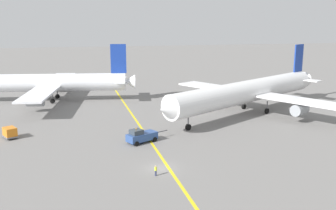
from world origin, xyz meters
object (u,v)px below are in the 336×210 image
object	(u,v)px
airliner_being_pushed	(249,92)
gse_container_dolly_flat	(10,132)
pushback_tug	(141,136)
airliner_at_gate_left	(44,83)
ground_crew_ramp_agent_by_cones	(156,170)

from	to	relation	value
airliner_being_pushed	gse_container_dolly_flat	size ratio (longest dim) A/B	13.71
pushback_tug	airliner_at_gate_left	bearing A→B (deg)	113.91
airliner_at_gate_left	gse_container_dolly_flat	bearing A→B (deg)	-97.32
airliner_being_pushed	airliner_at_gate_left	bearing A→B (deg)	150.57
pushback_tug	gse_container_dolly_flat	xyz separation A→B (m)	(-24.11, 8.92, -0.10)
pushback_tug	gse_container_dolly_flat	world-z (taller)	pushback_tug
airliner_being_pushed	pushback_tug	xyz separation A→B (m)	(-29.69, -16.37, -4.16)
airliner_being_pushed	ground_crew_ramp_agent_by_cones	size ratio (longest dim) A/B	33.03
gse_container_dolly_flat	pushback_tug	bearing A→B (deg)	-20.30
pushback_tug	ground_crew_ramp_agent_by_cones	size ratio (longest dim) A/B	5.47
gse_container_dolly_flat	ground_crew_ramp_agent_by_cones	xyz separation A→B (m)	(23.31, -24.88, -0.35)
airliner_at_gate_left	gse_container_dolly_flat	xyz separation A→B (m)	(-4.52, -35.24, -4.02)
pushback_tug	airliner_being_pushed	bearing A→B (deg)	28.88
airliner_at_gate_left	airliner_being_pushed	size ratio (longest dim) A/B	0.99
gse_container_dolly_flat	ground_crew_ramp_agent_by_cones	world-z (taller)	gse_container_dolly_flat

